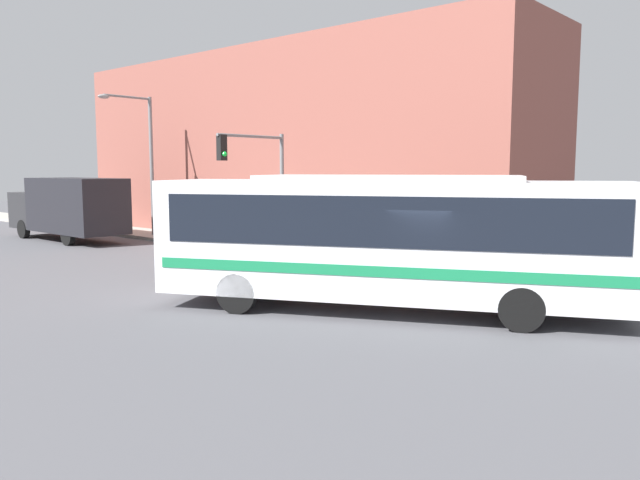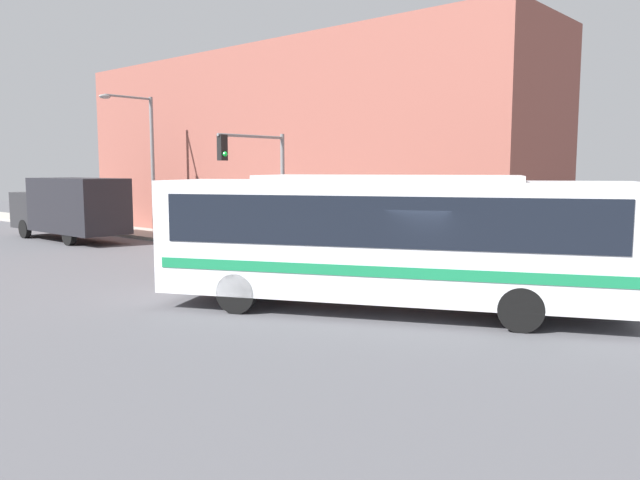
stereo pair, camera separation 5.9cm
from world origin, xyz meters
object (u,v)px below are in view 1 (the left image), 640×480
(city_bus, at_px, (388,234))
(pedestrian_near_corner, at_px, (422,237))
(parking_meter, at_px, (264,226))
(street_lamp, at_px, (144,152))
(traffic_light_pole, at_px, (259,170))
(fire_hydrant, at_px, (429,257))
(delivery_truck, at_px, (68,206))

(city_bus, bearing_deg, pedestrian_near_corner, -0.68)
(parking_meter, bearing_deg, street_lamp, 91.05)
(traffic_light_pole, bearing_deg, city_bus, -115.38)
(parking_meter, bearing_deg, fire_hydrant, -90.00)
(city_bus, relative_size, street_lamp, 1.64)
(delivery_truck, distance_m, pedestrian_near_corner, 17.30)
(street_lamp, height_order, pedestrian_near_corner, street_lamp)
(city_bus, xyz_separation_m, delivery_truck, (2.20, 19.72, -0.25))
(traffic_light_pole, distance_m, pedestrian_near_corner, 6.63)
(parking_meter, relative_size, street_lamp, 0.21)
(fire_hydrant, bearing_deg, parking_meter, 90.00)
(fire_hydrant, bearing_deg, traffic_light_pole, 98.96)
(street_lamp, bearing_deg, pedestrian_near_corner, -86.02)
(city_bus, bearing_deg, parking_meter, 35.75)
(traffic_light_pole, relative_size, street_lamp, 0.69)
(parking_meter, bearing_deg, city_bus, -118.38)
(fire_hydrant, bearing_deg, delivery_truck, 99.76)
(fire_hydrant, xyz_separation_m, parking_meter, (0.00, 7.65, 0.56))
(delivery_truck, xyz_separation_m, pedestrian_near_corner, (3.93, -16.84, -0.55))
(traffic_light_pole, bearing_deg, delivery_truck, 100.26)
(fire_hydrant, bearing_deg, street_lamp, 90.54)
(delivery_truck, bearing_deg, fire_hydrant, -80.24)
(parking_meter, relative_size, pedestrian_near_corner, 0.79)
(pedestrian_near_corner, bearing_deg, city_bus, -154.81)
(delivery_truck, distance_m, traffic_light_pole, 11.23)
(parking_meter, bearing_deg, pedestrian_near_corner, -82.60)
(street_lamp, relative_size, pedestrian_near_corner, 3.75)
(traffic_light_pole, xyz_separation_m, parking_meter, (1.06, 0.90, -2.22))
(traffic_light_pole, bearing_deg, pedestrian_near_corner, -71.76)
(fire_hydrant, distance_m, street_lamp, 16.11)
(parking_meter, bearing_deg, traffic_light_pole, -139.85)
(fire_hydrant, xyz_separation_m, street_lamp, (-0.15, 15.70, 3.61))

